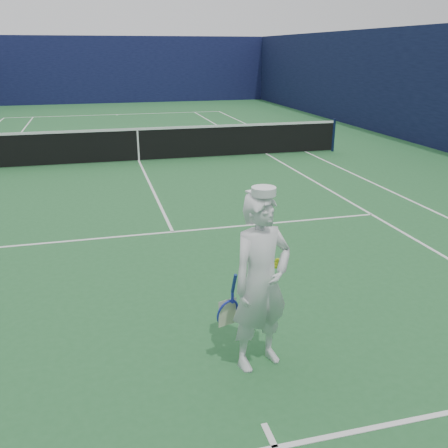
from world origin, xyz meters
name	(u,v)px	position (x,y,z in m)	size (l,w,h in m)	color
ground	(139,161)	(0.00, 0.00, 0.00)	(80.00, 80.00, 0.00)	#256231
court_markings	(139,161)	(0.00, 0.00, 0.00)	(11.03, 23.83, 0.01)	white
windscreen_fence	(135,93)	(0.00, 0.00, 2.00)	(20.12, 36.12, 4.00)	#0F1339
tennis_net	(138,143)	(0.00, 0.00, 0.55)	(12.88, 0.09, 1.07)	#141E4C
tennis_player	(261,282)	(0.26, -10.67, 0.96)	(0.88, 0.65, 1.96)	white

